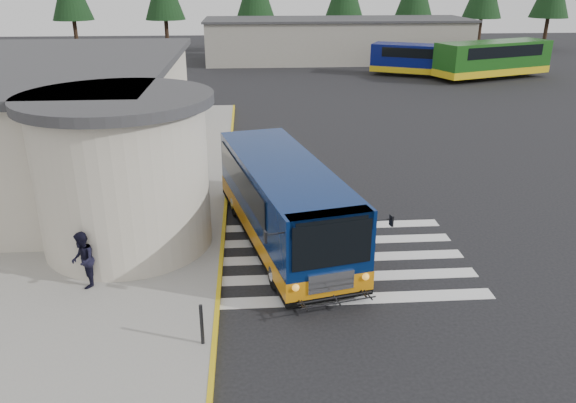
{
  "coord_description": "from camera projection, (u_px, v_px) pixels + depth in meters",
  "views": [
    {
      "loc": [
        -3.09,
        -16.2,
        8.18
      ],
      "look_at": [
        -1.97,
        -0.5,
        1.82
      ],
      "focal_mm": 35.0,
      "sensor_mm": 36.0,
      "label": 1
    }
  ],
  "objects": [
    {
      "name": "station_building",
      "position": [
        59.0,
        123.0,
        22.96
      ],
      "size": [
        12.7,
        18.7,
        4.8
      ],
      "color": "beige",
      "rests_on": "ground"
    },
    {
      "name": "far_bus_a",
      "position": [
        425.0,
        59.0,
        48.16
      ],
      "size": [
        9.17,
        6.26,
        2.32
      ],
      "rotation": [
        0.0,
        0.0,
        1.11
      ],
      "color": "#070F58",
      "rests_on": "ground"
    },
    {
      "name": "sidewalk",
      "position": [
        96.0,
        205.0,
        21.33
      ],
      "size": [
        10.0,
        34.0,
        0.15
      ],
      "primitive_type": "cube",
      "color": "gray",
      "rests_on": "ground"
    },
    {
      "name": "depot_building",
      "position": [
        337.0,
        40.0,
        56.7
      ],
      "size": [
        26.4,
        8.4,
        4.2
      ],
      "color": "gray",
      "rests_on": "ground"
    },
    {
      "name": "pedestrian_a",
      "position": [
        137.0,
        239.0,
        16.36
      ],
      "size": [
        0.64,
        0.77,
        1.79
      ],
      "primitive_type": "imported",
      "rotation": [
        0.0,
        0.0,
        1.96
      ],
      "color": "black",
      "rests_on": "sidewalk"
    },
    {
      "name": "bollard",
      "position": [
        202.0,
        324.0,
        12.99
      ],
      "size": [
        0.09,
        0.09,
        1.04
      ],
      "primitive_type": "cylinder",
      "color": "black",
      "rests_on": "sidewalk"
    },
    {
      "name": "far_bus_b",
      "position": [
        493.0,
        58.0,
        47.08
      ],
      "size": [
        10.66,
        6.31,
        2.66
      ],
      "rotation": [
        0.0,
        0.0,
        1.93
      ],
      "color": "#184C14",
      "rests_on": "ground"
    },
    {
      "name": "ground",
      "position": [
        347.0,
        246.0,
        18.25
      ],
      "size": [
        140.0,
        140.0,
        0.0
      ],
      "primitive_type": "plane",
      "color": "black",
      "rests_on": "ground"
    },
    {
      "name": "pedestrian_b",
      "position": [
        83.0,
        260.0,
        15.33
      ],
      "size": [
        0.78,
        0.91,
        1.61
      ],
      "primitive_type": "imported",
      "rotation": [
        0.0,
        0.0,
        -1.33
      ],
      "color": "black",
      "rests_on": "sidewalk"
    },
    {
      "name": "curb_strip",
      "position": [
        226.0,
        201.0,
        21.65
      ],
      "size": [
        0.12,
        34.0,
        0.16
      ],
      "primitive_type": "cube",
      "color": "gold",
      "rests_on": "ground"
    },
    {
      "name": "transit_bus",
      "position": [
        284.0,
        205.0,
        18.18
      ],
      "size": [
        4.77,
        9.7,
        2.66
      ],
      "rotation": [
        0.0,
        0.0,
        0.22
      ],
      "color": "#061A4D",
      "rests_on": "ground"
    },
    {
      "name": "crosswalk",
      "position": [
        336.0,
        258.0,
        17.48
      ],
      "size": [
        8.0,
        5.35,
        0.01
      ],
      "color": "silver",
      "rests_on": "ground"
    }
  ]
}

